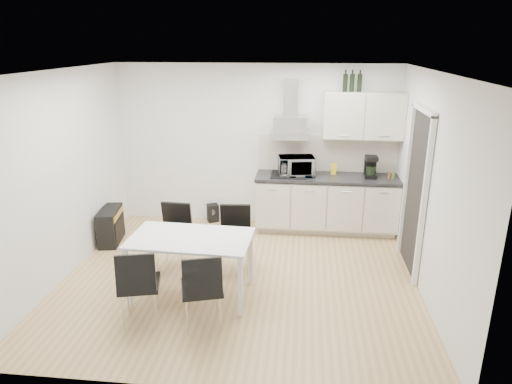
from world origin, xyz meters
TOP-DOWN VIEW (x-y plane):
  - ground at (0.00, 0.00)m, footprint 4.50×4.50m
  - wall_back at (0.00, 2.00)m, footprint 4.50×0.10m
  - wall_front at (0.00, -2.00)m, footprint 4.50×0.10m
  - wall_left at (-2.25, 0.00)m, footprint 0.10×4.00m
  - wall_right at (2.25, 0.00)m, footprint 0.10×4.00m
  - ceiling at (0.00, 0.00)m, footprint 4.50×4.50m
  - doorway at (2.21, 0.55)m, footprint 0.08×1.04m
  - kitchenette at (1.19, 1.73)m, footprint 2.22×0.64m
  - dining_table at (-0.51, -0.44)m, footprint 1.45×0.87m
  - chair_far_left at (-0.91, 0.18)m, footprint 0.47×0.52m
  - chair_far_right at (-0.08, 0.19)m, footprint 0.48×0.54m
  - chair_near_left at (-0.93, -1.04)m, footprint 0.55×0.59m
  - chair_near_right at (-0.25, -1.05)m, footprint 0.56×0.60m
  - guitar_amp at (-2.10, 0.91)m, footprint 0.37×0.67m
  - floor_speaker at (-0.73, 1.90)m, footprint 0.23×0.22m

SIDE VIEW (x-z plane):
  - ground at x=0.00m, z-range 0.00..0.00m
  - floor_speaker at x=-0.73m, z-range 0.00..0.30m
  - guitar_amp at x=-2.10m, z-range 0.00..0.53m
  - chair_far_left at x=-0.91m, z-range 0.00..0.88m
  - chair_far_right at x=-0.08m, z-range 0.00..0.88m
  - chair_near_left at x=-0.93m, z-range 0.00..0.88m
  - chair_near_right at x=-0.25m, z-range 0.00..0.88m
  - dining_table at x=-0.51m, z-range 0.29..1.04m
  - kitchenette at x=1.19m, z-range -0.43..2.09m
  - doorway at x=2.21m, z-range 0.00..2.10m
  - wall_back at x=0.00m, z-range 0.00..2.60m
  - wall_front at x=0.00m, z-range 0.00..2.60m
  - wall_left at x=-2.25m, z-range 0.00..2.60m
  - wall_right at x=2.25m, z-range 0.00..2.60m
  - ceiling at x=0.00m, z-range 2.60..2.60m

